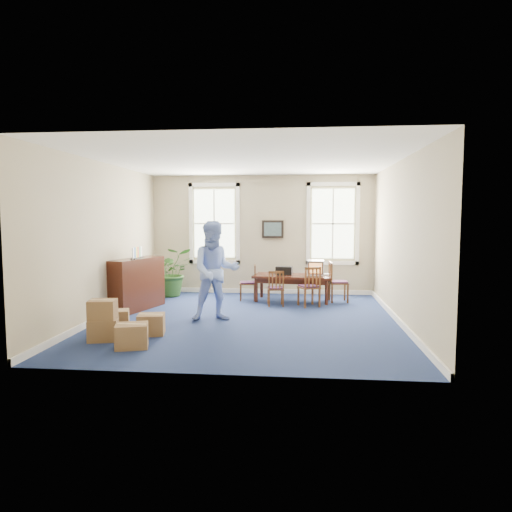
# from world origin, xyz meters

# --- Properties ---
(floor) EXTENTS (6.50, 6.50, 0.00)m
(floor) POSITION_xyz_m (0.00, 0.00, 0.00)
(floor) COLOR navy
(floor) RESTS_ON ground
(ceiling) EXTENTS (6.50, 6.50, 0.00)m
(ceiling) POSITION_xyz_m (0.00, 0.00, 3.20)
(ceiling) COLOR white
(ceiling) RESTS_ON ground
(wall_back) EXTENTS (6.50, 0.00, 6.50)m
(wall_back) POSITION_xyz_m (0.00, 3.25, 1.60)
(wall_back) COLOR tan
(wall_back) RESTS_ON ground
(wall_front) EXTENTS (6.50, 0.00, 6.50)m
(wall_front) POSITION_xyz_m (0.00, -3.25, 1.60)
(wall_front) COLOR tan
(wall_front) RESTS_ON ground
(wall_left) EXTENTS (0.00, 6.50, 6.50)m
(wall_left) POSITION_xyz_m (-3.00, 0.00, 1.60)
(wall_left) COLOR tan
(wall_left) RESTS_ON ground
(wall_right) EXTENTS (0.00, 6.50, 6.50)m
(wall_right) POSITION_xyz_m (3.00, 0.00, 1.60)
(wall_right) COLOR tan
(wall_right) RESTS_ON ground
(baseboard_back) EXTENTS (6.00, 0.04, 0.12)m
(baseboard_back) POSITION_xyz_m (0.00, 3.22, 0.06)
(baseboard_back) COLOR white
(baseboard_back) RESTS_ON ground
(baseboard_left) EXTENTS (0.04, 6.50, 0.12)m
(baseboard_left) POSITION_xyz_m (-2.97, 0.00, 0.06)
(baseboard_left) COLOR white
(baseboard_left) RESTS_ON ground
(baseboard_right) EXTENTS (0.04, 6.50, 0.12)m
(baseboard_right) POSITION_xyz_m (2.97, 0.00, 0.06)
(baseboard_right) COLOR white
(baseboard_right) RESTS_ON ground
(window_left) EXTENTS (1.40, 0.12, 2.20)m
(window_left) POSITION_xyz_m (-1.30, 3.23, 1.90)
(window_left) COLOR white
(window_left) RESTS_ON ground
(window_right) EXTENTS (1.40, 0.12, 2.20)m
(window_right) POSITION_xyz_m (1.90, 3.23, 1.90)
(window_right) COLOR white
(window_right) RESTS_ON ground
(wall_picture) EXTENTS (0.58, 0.06, 0.48)m
(wall_picture) POSITION_xyz_m (0.30, 3.20, 1.75)
(wall_picture) COLOR black
(wall_picture) RESTS_ON ground
(conference_table) EXTENTS (1.99, 1.07, 0.65)m
(conference_table) POSITION_xyz_m (0.86, 2.16, 0.32)
(conference_table) COLOR #3E190F
(conference_table) RESTS_ON ground
(crt_tv) EXTENTS (0.42, 0.46, 0.37)m
(crt_tv) POSITION_xyz_m (1.42, 2.20, 0.83)
(crt_tv) COLOR #B7B7BC
(crt_tv) RESTS_ON conference_table
(game_console) EXTENTS (0.14, 0.17, 0.04)m
(game_console) POSITION_xyz_m (1.68, 2.16, 0.67)
(game_console) COLOR white
(game_console) RESTS_ON conference_table
(equipment_bag) EXTENTS (0.42, 0.30, 0.20)m
(equipment_bag) POSITION_xyz_m (0.64, 2.20, 0.75)
(equipment_bag) COLOR black
(equipment_bag) RESTS_ON conference_table
(chair_near_left) EXTENTS (0.43, 0.43, 0.84)m
(chair_near_left) POSITION_xyz_m (0.47, 1.51, 0.42)
(chair_near_left) COLOR brown
(chair_near_left) RESTS_ON ground
(chair_near_right) EXTENTS (0.56, 0.56, 0.94)m
(chair_near_right) POSITION_xyz_m (1.25, 1.51, 0.47)
(chair_near_right) COLOR brown
(chair_near_right) RESTS_ON ground
(chair_end_left) EXTENTS (0.44, 0.44, 0.89)m
(chair_end_left) POSITION_xyz_m (-0.26, 2.16, 0.44)
(chair_end_left) COLOR brown
(chair_end_left) RESTS_ON ground
(chair_end_right) EXTENTS (0.48, 0.48, 0.98)m
(chair_end_right) POSITION_xyz_m (1.99, 2.16, 0.49)
(chair_end_right) COLOR brown
(chair_end_right) RESTS_ON ground
(man) EXTENTS (1.15, 0.99, 2.00)m
(man) POSITION_xyz_m (-0.65, -0.11, 1.00)
(man) COLOR #91AFFA
(man) RESTS_ON ground
(credenza) EXTENTS (0.86, 1.62, 1.22)m
(credenza) POSITION_xyz_m (-2.61, 0.76, 0.61)
(credenza) COLOR #3E190F
(credenza) RESTS_ON ground
(brochure_rack) EXTENTS (0.30, 0.62, 0.27)m
(brochure_rack) POSITION_xyz_m (-2.59, 0.76, 1.36)
(brochure_rack) COLOR #99999E
(brochure_rack) RESTS_ON credenza
(potted_plant) EXTENTS (1.42, 1.33, 1.28)m
(potted_plant) POSITION_xyz_m (-2.33, 2.56, 0.64)
(potted_plant) COLOR #264E1C
(potted_plant) RESTS_ON ground
(cardboard_boxes) EXTENTS (1.55, 1.55, 0.73)m
(cardboard_boxes) POSITION_xyz_m (-2.09, -1.69, 0.36)
(cardboard_boxes) COLOR olive
(cardboard_boxes) RESTS_ON ground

